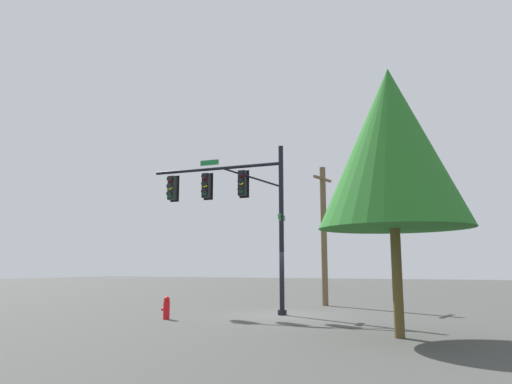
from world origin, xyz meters
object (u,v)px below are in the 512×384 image
signal_pole_assembly (229,197)px  tree_near (391,147)px  fire_hydrant (166,308)px  utility_pole (324,233)px

signal_pole_assembly → tree_near: 8.68m
tree_near → fire_hydrant: bearing=-9.3°
utility_pole → tree_near: 10.94m
signal_pole_assembly → fire_hydrant: size_ratio=8.42×
signal_pole_assembly → tree_near: size_ratio=0.90×
utility_pole → tree_near: bearing=115.6°
utility_pole → fire_hydrant: bearing=65.5°
signal_pole_assembly → utility_pole: utility_pole is taller
signal_pole_assembly → tree_near: (-7.45, 4.43, 0.43)m
utility_pole → signal_pole_assembly: bearing=62.3°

